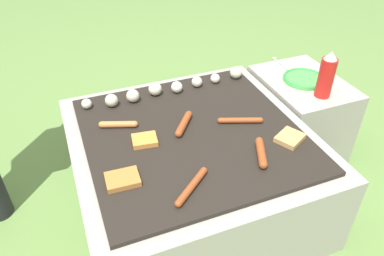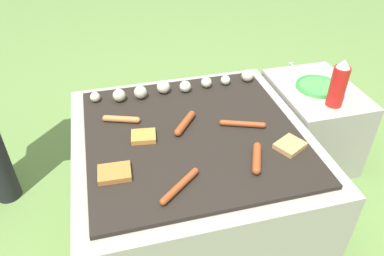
# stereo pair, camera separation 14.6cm
# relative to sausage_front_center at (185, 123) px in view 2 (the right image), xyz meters

# --- Properties ---
(ground_plane) EXTENTS (14.00, 14.00, 0.00)m
(ground_plane) POSITION_rel_sausage_front_center_xyz_m (0.02, -0.05, -0.41)
(ground_plane) COLOR #608442
(grill) EXTENTS (0.93, 0.93, 0.39)m
(grill) POSITION_rel_sausage_front_center_xyz_m (0.02, -0.05, -0.21)
(grill) COLOR #9E998E
(grill) RESTS_ON ground_plane
(side_ledge) EXTENTS (0.36, 0.48, 0.39)m
(side_ledge) POSITION_rel_sausage_front_center_xyz_m (0.67, 0.14, -0.21)
(side_ledge) COLOR #9E998E
(side_ledge) RESTS_ON ground_plane
(sausage_front_center) EXTENTS (0.11, 0.14, 0.03)m
(sausage_front_center) POSITION_rel_sausage_front_center_xyz_m (0.00, 0.00, 0.00)
(sausage_front_center) COLOR #93421E
(sausage_front_center) RESTS_ON grill
(sausage_back_left) EXTENTS (0.08, 0.15, 0.03)m
(sausage_back_left) POSITION_rel_sausage_front_center_xyz_m (0.20, -0.27, 0.00)
(sausage_back_left) COLOR #93421E
(sausage_back_left) RESTS_ON grill
(sausage_back_center) EXTENTS (0.18, 0.08, 0.02)m
(sausage_back_center) POSITION_rel_sausage_front_center_xyz_m (0.22, -0.06, -0.00)
(sausage_back_center) COLOR #93421E
(sausage_back_center) RESTS_ON grill
(sausage_mid_left) EXTENTS (0.16, 0.13, 0.02)m
(sausage_mid_left) POSITION_rel_sausage_front_center_xyz_m (-0.10, -0.33, -0.00)
(sausage_mid_left) COLOR #93421E
(sausage_mid_left) RESTS_ON grill
(sausage_front_right) EXTENTS (0.15, 0.07, 0.03)m
(sausage_front_right) POSITION_rel_sausage_front_center_xyz_m (-0.24, 0.09, -0.00)
(sausage_front_right) COLOR #C6753D
(sausage_front_right) RESTS_ON grill
(bread_slice_left) EXTENTS (0.13, 0.12, 0.02)m
(bread_slice_left) POSITION_rel_sausage_front_center_xyz_m (0.35, -0.23, -0.00)
(bread_slice_left) COLOR tan
(bread_slice_left) RESTS_ON grill
(bread_slice_center) EXTENTS (0.12, 0.09, 0.02)m
(bread_slice_center) POSITION_rel_sausage_front_center_xyz_m (-0.30, -0.22, -0.00)
(bread_slice_center) COLOR #B27033
(bread_slice_center) RESTS_ON grill
(bread_slice_right) EXTENTS (0.10, 0.09, 0.02)m
(bread_slice_right) POSITION_rel_sausage_front_center_xyz_m (-0.17, -0.04, -0.00)
(bread_slice_right) COLOR #D18438
(bread_slice_right) RESTS_ON grill
(mushroom_row) EXTENTS (0.77, 0.08, 0.06)m
(mushroom_row) POSITION_rel_sausage_front_center_xyz_m (0.02, 0.27, 0.01)
(mushroom_row) COLOR beige
(mushroom_row) RESTS_ON grill
(plate_colorful) EXTENTS (0.20, 0.20, 0.02)m
(plate_colorful) POSITION_rel_sausage_front_center_xyz_m (0.67, 0.14, -0.01)
(plate_colorful) COLOR #4CB24C
(plate_colorful) RESTS_ON side_ledge
(condiment_bottle) EXTENTS (0.07, 0.07, 0.22)m
(condiment_bottle) POSITION_rel_sausage_front_center_xyz_m (0.67, -0.01, 0.09)
(condiment_bottle) COLOR red
(condiment_bottle) RESTS_ON side_ledge
(fork_utensil) EXTENTS (0.02, 0.19, 0.01)m
(fork_utensil) POSITION_rel_sausage_front_center_xyz_m (0.66, 0.32, -0.01)
(fork_utensil) COLOR silver
(fork_utensil) RESTS_ON side_ledge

